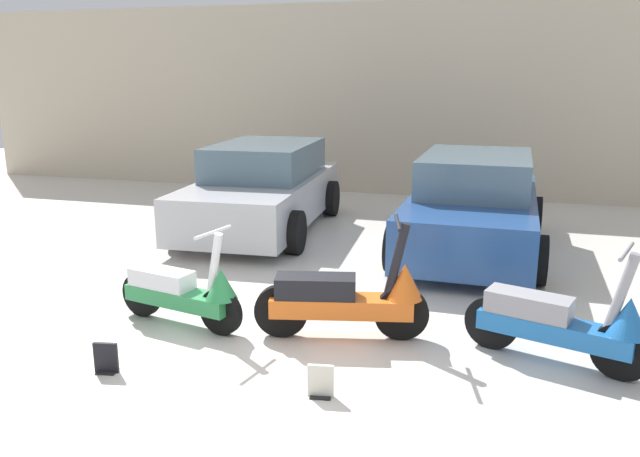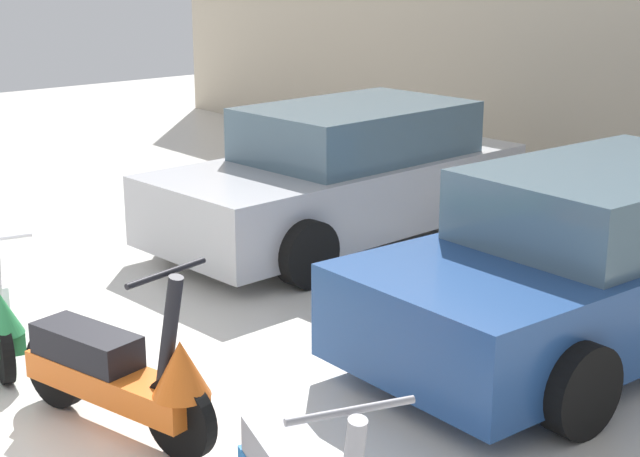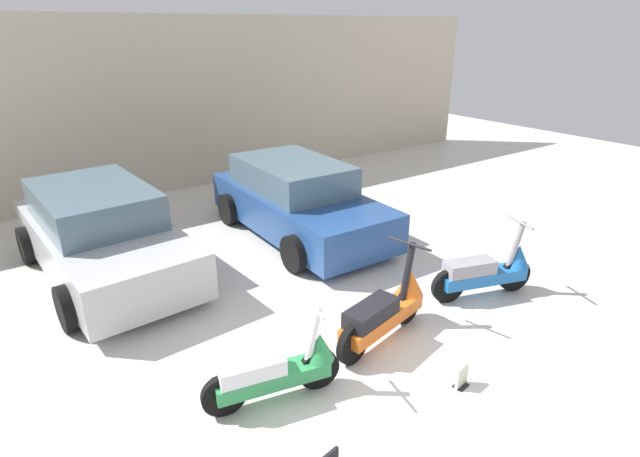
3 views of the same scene
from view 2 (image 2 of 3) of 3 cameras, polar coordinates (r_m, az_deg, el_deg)
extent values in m
cylinder|color=black|center=(6.95, -17.94, -6.78)|extent=(0.45, 0.17, 0.45)
cone|color=#2D8C4C|center=(6.84, -18.11, -4.67)|extent=(0.36, 0.36, 0.29)
cylinder|color=black|center=(5.73, -8.12, -10.86)|extent=(0.51, 0.20, 0.50)
cylinder|color=black|center=(6.50, -15.10, -7.89)|extent=(0.51, 0.20, 0.50)
cube|color=orange|center=(6.08, -11.88, -8.77)|extent=(1.34, 0.59, 0.17)
cube|color=black|center=(6.17, -13.43, -6.59)|extent=(0.78, 0.45, 0.20)
cylinder|color=black|center=(5.56, -8.76, -6.04)|extent=(0.24, 0.13, 0.71)
cylinder|color=black|center=(5.44, -8.91, -2.58)|extent=(0.16, 0.57, 0.03)
cone|color=orange|center=(5.58, -8.11, -8.05)|extent=(0.40, 0.40, 0.33)
cylinder|color=gray|center=(3.94, 1.80, -10.55)|extent=(0.20, 0.54, 0.03)
cube|color=#B7B7BC|center=(9.76, 1.13, 2.17)|extent=(1.87, 4.02, 0.66)
cube|color=slate|center=(9.80, 2.14, 5.72)|extent=(1.57, 2.28, 0.51)
cylinder|color=black|center=(8.41, -0.78, -1.47)|extent=(0.24, 0.61, 0.60)
cylinder|color=black|center=(9.68, -7.59, 0.74)|extent=(0.24, 0.61, 0.60)
cylinder|color=black|center=(10.15, 9.43, 1.38)|extent=(0.24, 0.61, 0.60)
cylinder|color=black|center=(11.23, 2.54, 2.99)|extent=(0.24, 0.61, 0.60)
cube|color=navy|center=(7.40, 15.43, -3.00)|extent=(1.72, 3.92, 0.65)
cube|color=slate|center=(7.43, 16.84, 1.61)|extent=(1.48, 2.21, 0.51)
cylinder|color=black|center=(6.10, 14.85, -9.03)|extent=(0.22, 0.60, 0.59)
cylinder|color=black|center=(7.14, 4.05, -4.79)|extent=(0.22, 0.60, 0.59)
cylinder|color=black|center=(8.86, 15.65, -1.18)|extent=(0.22, 0.60, 0.59)
camera|label=1|loc=(4.57, -75.98, -1.61)|focal=35.00mm
camera|label=3|loc=(8.60, -49.97, 15.30)|focal=28.00mm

